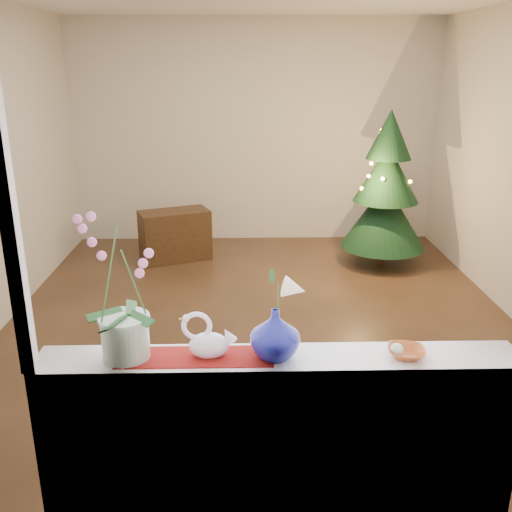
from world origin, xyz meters
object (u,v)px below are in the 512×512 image
Objects in this scene: orchid_pot at (121,288)px; paperweight at (397,350)px; xmas_tree at (386,189)px; amber_dish at (406,353)px; side_table at (175,235)px; blue_vase at (275,330)px; swan at (209,336)px.

orchid_pot is 10.71× the size of paperweight.
xmas_tree is at bearing 61.23° from orchid_pot.
amber_dish is 0.08× the size of xmas_tree.
xmas_tree is 2.44m from side_table.
blue_vase is 4.28× the size of paperweight.
side_table is (-2.36, 0.19, -0.57)m from xmas_tree.
side_table is at bearing 110.50° from amber_dish.
paperweight is at bearing -0.74° from orchid_pot.
amber_dish is at bearing -1.00° from blue_vase.
amber_dish is 3.95m from xmas_tree.
xmas_tree is at bearing 69.47° from blue_vase.
amber_dish is at bearing -102.41° from xmas_tree.
swan is at bearing 178.64° from amber_dish.
blue_vase is 1.88× the size of amber_dish.
blue_vase reaches higher than amber_dish.
orchid_pot is 2.74× the size of swan.
blue_vase is at bearing 179.47° from paperweight.
amber_dish is (0.59, -0.01, -0.12)m from blue_vase.
swan is 0.89m from amber_dish.
swan is 0.91× the size of blue_vase.
paperweight is 4.35m from side_table.
xmas_tree reaches higher than paperweight.
side_table is (-1.51, 4.05, -0.65)m from amber_dish.
xmas_tree is at bearing 57.40° from swan.
swan reaches higher than paperweight.
side_table is at bearing 93.62° from orchid_pot.
amber_dish is at bearing -91.67° from side_table.
blue_vase is at bearing -99.32° from side_table.
amber_dish is (1.26, -0.02, -0.32)m from orchid_pot.
amber_dish is 0.18× the size of side_table.
swan is at bearing 178.93° from paperweight.
orchid_pot reaches higher than paperweight.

